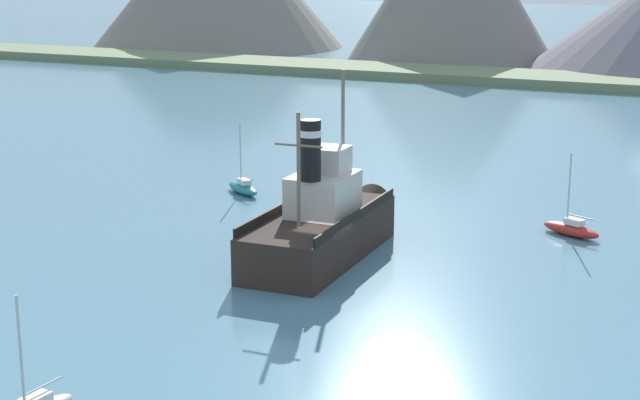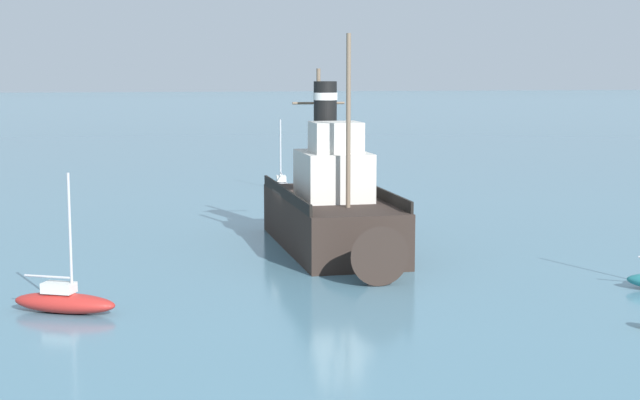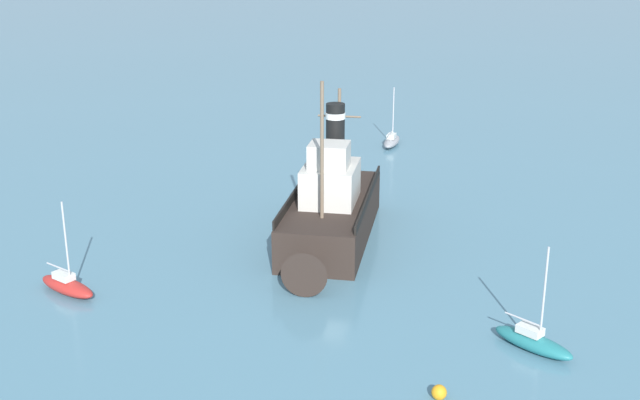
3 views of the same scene
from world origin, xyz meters
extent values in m
plane|color=teal|center=(0.00, 0.00, 0.00)|extent=(600.00, 600.00, 0.00)
cube|color=#2D231E|center=(-1.27, 2.02, 1.20)|extent=(4.96, 12.19, 2.40)
cone|color=#2D231E|center=(-1.61, 9.21, 1.20)|extent=(2.46, 2.51, 2.35)
cube|color=beige|center=(-1.29, 2.52, 3.50)|extent=(3.19, 4.14, 2.20)
cube|color=beige|center=(-1.32, 3.02, 5.30)|extent=(2.29, 2.10, 1.40)
cylinder|color=black|center=(-1.21, 0.82, 6.20)|extent=(1.10, 1.10, 3.20)
cylinder|color=silver|center=(-1.21, 0.82, 7.10)|extent=(1.16, 1.16, 0.35)
cylinder|color=#75604C|center=(-1.43, 5.32, 6.15)|extent=(0.20, 0.20, 7.50)
cylinder|color=#75604C|center=(-1.14, -0.68, 5.40)|extent=(0.20, 0.20, 6.00)
cylinder|color=#75604C|center=(-1.14, -0.68, 6.72)|extent=(2.60, 0.24, 0.12)
cube|color=black|center=(-3.42, 1.92, 2.65)|extent=(0.66, 11.39, 0.50)
cube|color=black|center=(0.88, 2.12, 2.65)|extent=(0.66, 11.39, 0.50)
ellipsoid|color=gray|center=(-1.79, -19.89, 0.35)|extent=(1.36, 3.87, 0.70)
cube|color=silver|center=(-1.78, -19.69, 0.88)|extent=(0.71, 1.14, 0.36)
cylinder|color=#B7B7BC|center=(-1.81, -20.19, 2.80)|extent=(0.10, 0.10, 4.20)
cylinder|color=#B7B7BC|center=(-1.75, -19.29, 1.25)|extent=(0.20, 1.80, 0.08)
ellipsoid|color=#B22823|center=(10.05, 12.51, 0.35)|extent=(3.92, 2.54, 0.70)
cube|color=silver|center=(10.23, 12.43, 0.88)|extent=(1.26, 1.03, 0.36)
cylinder|color=#B7B7BC|center=(9.78, 12.64, 2.80)|extent=(0.10, 0.10, 4.20)
cylinder|color=#B7B7BC|center=(10.60, 12.27, 1.25)|extent=(1.68, 0.80, 0.08)
camera|label=1|loc=(20.89, -43.68, 15.92)|focal=55.00mm
camera|label=2|loc=(6.94, 46.70, 8.46)|focal=55.00mm
camera|label=3|loc=(-10.45, 45.43, 17.32)|focal=45.00mm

